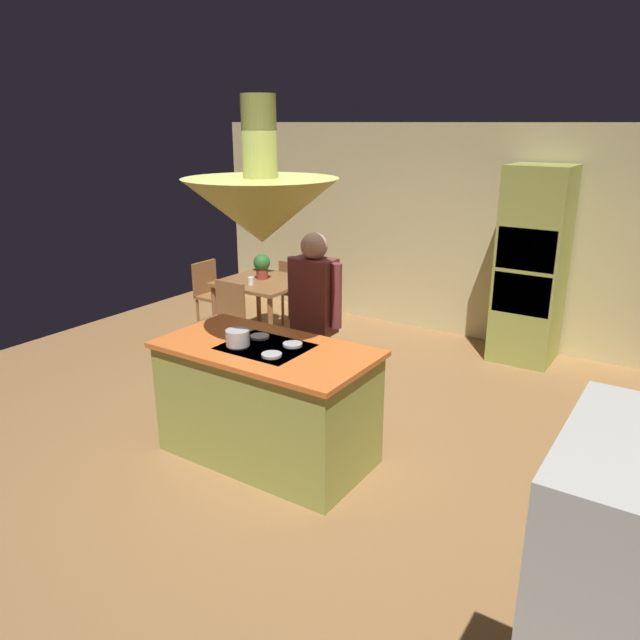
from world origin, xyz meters
TOP-DOWN VIEW (x-y plane):
  - ground at (0.00, 0.00)m, footprint 8.16×8.16m
  - wall_back at (0.00, 3.45)m, footprint 6.80×0.10m
  - kitchen_island at (0.00, -0.20)m, footprint 1.68×0.89m
  - oven_tower at (1.10, 3.04)m, footprint 0.66×0.62m
  - dining_table at (-1.70, 1.90)m, footprint 0.96×0.94m
  - person_at_island at (-0.03, 0.52)m, footprint 0.53×0.23m
  - range_hood at (0.00, -0.20)m, footprint 1.10×1.10m
  - pendant_light_over_table at (-1.70, 1.90)m, footprint 0.32×0.32m
  - chair_facing_island at (-1.70, 1.21)m, footprint 0.40×0.40m
  - chair_by_back_wall at (-1.70, 2.59)m, footprint 0.40×0.40m
  - chair_at_corner at (-2.56, 1.90)m, footprint 0.40×0.40m
  - potted_plant_on_table at (-1.76, 1.95)m, footprint 0.20×0.20m
  - cup_on_table at (-1.69, 1.66)m, footprint 0.07×0.07m
  - cooking_pot_on_cooktop at (-0.16, -0.33)m, footprint 0.18×0.18m

SIDE VIEW (x-z plane):
  - ground at x=0.00m, z-range 0.00..0.00m
  - kitchen_island at x=0.00m, z-range -0.01..0.95m
  - chair_facing_island at x=-1.70m, z-range 0.07..0.94m
  - chair_by_back_wall at x=-1.70m, z-range 0.07..0.94m
  - chair_at_corner at x=-2.56m, z-range 0.07..0.94m
  - dining_table at x=-1.70m, z-range 0.28..1.04m
  - cup_on_table at x=-1.69m, z-range 0.76..0.85m
  - potted_plant_on_table at x=-1.76m, z-range 0.78..1.08m
  - person_at_island at x=-0.03m, z-range 0.13..1.82m
  - cooking_pot_on_cooktop at x=-0.16m, z-range 0.95..1.07m
  - oven_tower at x=1.10m, z-range 0.00..2.14m
  - wall_back at x=0.00m, z-range 0.00..2.55m
  - pendant_light_over_table at x=-1.70m, z-range 1.45..2.27m
  - range_hood at x=0.00m, z-range 1.49..2.49m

